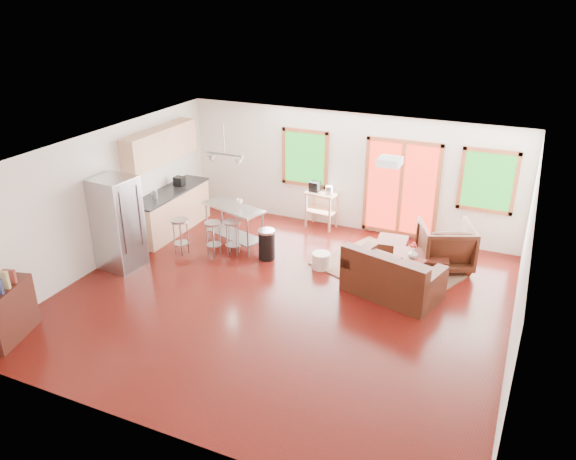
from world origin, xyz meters
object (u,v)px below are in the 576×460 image
at_px(coffee_table, 421,257).
at_px(island, 234,219).
at_px(ottoman, 392,248).
at_px(refrigerator, 118,223).
at_px(armchair, 446,243).
at_px(rug, 387,270).
at_px(loveseat, 391,278).
at_px(kitchen_cart, 321,197).

distance_m(coffee_table, island, 3.85).
distance_m(ottoman, refrigerator, 5.36).
xyz_separation_m(armchair, refrigerator, (-5.71, -2.52, 0.41)).
distance_m(rug, armchair, 1.22).
xyz_separation_m(loveseat, island, (-3.53, 0.70, 0.26)).
distance_m(coffee_table, refrigerator, 5.75).
distance_m(ottoman, island, 3.28).
bearing_deg(loveseat, rug, 123.70).
bearing_deg(kitchen_cart, armchair, -16.28).
bearing_deg(rug, island, -176.58).
bearing_deg(ottoman, refrigerator, -151.82).
bearing_deg(ottoman, coffee_table, -35.89).
bearing_deg(kitchen_cart, coffee_table, -27.77).
distance_m(coffee_table, ottoman, 0.83).
height_order(rug, island, island).
distance_m(refrigerator, island, 2.33).
relative_size(rug, loveseat, 1.34).
height_order(rug, armchair, armchair).
xyz_separation_m(rug, kitchen_cart, (-1.94, 1.44, 0.70)).
xyz_separation_m(rug, coffee_table, (0.59, 0.11, 0.34)).
distance_m(loveseat, refrigerator, 5.19).
bearing_deg(loveseat, armchair, 81.50).
bearing_deg(loveseat, coffee_table, 88.85).
xyz_separation_m(loveseat, armchair, (0.66, 1.48, 0.15)).
relative_size(island, kitchen_cart, 1.41).
bearing_deg(armchair, rug, 8.48).
bearing_deg(refrigerator, island, 53.49).
xyz_separation_m(island, kitchen_cart, (1.29, 1.63, 0.12)).
height_order(loveseat, coffee_table, loveseat).
height_order(refrigerator, kitchen_cart, refrigerator).
xyz_separation_m(ottoman, kitchen_cart, (-1.87, 0.85, 0.52)).
xyz_separation_m(armchair, island, (-4.19, -0.79, 0.10)).
bearing_deg(rug, coffee_table, 10.24).
bearing_deg(refrigerator, kitchen_cart, 54.91).
xyz_separation_m(rug, refrigerator, (-4.76, -1.92, 0.89)).
height_order(rug, kitchen_cart, kitchen_cart).
distance_m(rug, loveseat, 0.99).
bearing_deg(refrigerator, armchair, 28.66).
relative_size(ottoman, refrigerator, 0.32).
relative_size(loveseat, armchair, 1.83).
bearing_deg(armchair, ottoman, -23.05).
relative_size(rug, refrigerator, 1.34).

